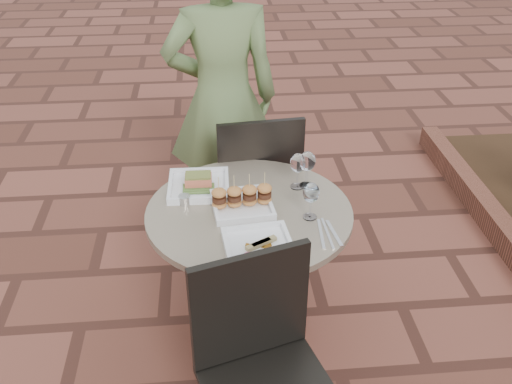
{
  "coord_description": "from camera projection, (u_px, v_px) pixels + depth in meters",
  "views": [
    {
      "loc": [
        -0.13,
        -2.15,
        2.12
      ],
      "look_at": [
        0.05,
        -0.1,
        0.82
      ],
      "focal_mm": 40.0,
      "sensor_mm": 36.0,
      "label": 1
    }
  ],
  "objects": [
    {
      "name": "ground",
      "position": [
        244.0,
        316.0,
        2.95
      ],
      "size": [
        60.0,
        60.0,
        0.0
      ],
      "primitive_type": "plane",
      "color": "brown",
      "rests_on": "ground"
    },
    {
      "name": "cafe_table",
      "position": [
        249.0,
        254.0,
        2.61
      ],
      "size": [
        0.9,
        0.9,
        0.73
      ],
      "color": "gray",
      "rests_on": "ground"
    },
    {
      "name": "chair_far",
      "position": [
        257.0,
        178.0,
        3.06
      ],
      "size": [
        0.48,
        0.48,
        0.93
      ],
      "rotation": [
        0.0,
        0.0,
        3.24
      ],
      "color": "black",
      "rests_on": "ground"
    },
    {
      "name": "chair_near",
      "position": [
        261.0,
        357.0,
        2.01
      ],
      "size": [
        0.55,
        0.55,
        0.93
      ],
      "rotation": [
        0.0,
        0.0,
        0.29
      ],
      "color": "black",
      "rests_on": "ground"
    },
    {
      "name": "diner",
      "position": [
        222.0,
        100.0,
        3.14
      ],
      "size": [
        0.67,
        0.47,
        1.74
      ],
      "primitive_type": "imported",
      "rotation": [
        0.0,
        0.0,
        3.22
      ],
      "color": "#59713E",
      "rests_on": "ground"
    },
    {
      "name": "plate_salmon",
      "position": [
        199.0,
        185.0,
        2.61
      ],
      "size": [
        0.28,
        0.28,
        0.08
      ],
      "rotation": [
        0.0,
        0.0,
        -0.02
      ],
      "color": "white",
      "rests_on": "cafe_table"
    },
    {
      "name": "plate_sliders",
      "position": [
        242.0,
        200.0,
        2.47
      ],
      "size": [
        0.28,
        0.28,
        0.17
      ],
      "rotation": [
        0.0,
        0.0,
        0.1
      ],
      "color": "white",
      "rests_on": "cafe_table"
    },
    {
      "name": "plate_tuna",
      "position": [
        258.0,
        246.0,
        2.23
      ],
      "size": [
        0.29,
        0.29,
        0.03
      ],
      "rotation": [
        0.0,
        0.0,
        0.1
      ],
      "color": "white",
      "rests_on": "cafe_table"
    },
    {
      "name": "wine_glass_right",
      "position": [
        311.0,
        194.0,
        2.36
      ],
      "size": [
        0.07,
        0.07,
        0.17
      ],
      "color": "white",
      "rests_on": "cafe_table"
    },
    {
      "name": "wine_glass_mid",
      "position": [
        298.0,
        164.0,
        2.57
      ],
      "size": [
        0.07,
        0.07,
        0.17
      ],
      "color": "white",
      "rests_on": "cafe_table"
    },
    {
      "name": "wine_glass_far",
      "position": [
        307.0,
        162.0,
        2.58
      ],
      "size": [
        0.08,
        0.08,
        0.18
      ],
      "color": "white",
      "rests_on": "cafe_table"
    },
    {
      "name": "steel_ramekin",
      "position": [
        185.0,
        200.0,
        2.51
      ],
      "size": [
        0.07,
        0.07,
        0.04
      ],
      "primitive_type": "cylinder",
      "rotation": [
        0.0,
        0.0,
        0.29
      ],
      "color": "silver",
      "rests_on": "cafe_table"
    },
    {
      "name": "cutlery_set",
      "position": [
        328.0,
        233.0,
        2.33
      ],
      "size": [
        0.11,
        0.22,
        0.0
      ],
      "primitive_type": null,
      "rotation": [
        0.0,
        0.0,
        0.07
      ],
      "color": "silver",
      "rests_on": "cafe_table"
    }
  ]
}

